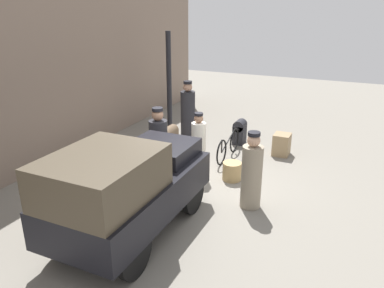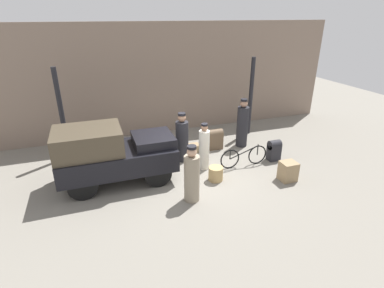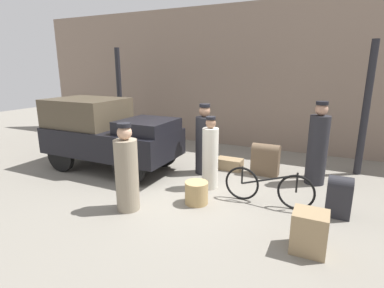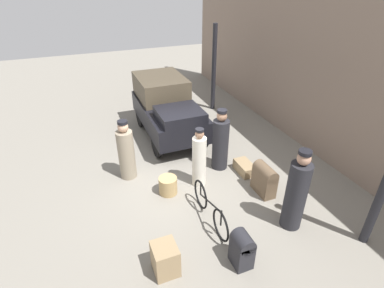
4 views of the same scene
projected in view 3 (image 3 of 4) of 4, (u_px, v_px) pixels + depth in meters
name	position (u px, v px, depth m)	size (l,w,h in m)	color
ground_plane	(180.00, 186.00, 6.70)	(30.00, 30.00, 0.00)	gray
station_building_facade	(238.00, 78.00, 9.70)	(16.00, 0.15, 4.50)	gray
canopy_pillar_left	(120.00, 97.00, 10.11)	(0.17, 0.17, 3.20)	black
canopy_pillar_right	(366.00, 110.00, 7.08)	(0.17, 0.17, 3.20)	black
truck	(106.00, 131.00, 7.68)	(3.41, 1.62, 1.79)	black
bicycle	(268.00, 187.00, 5.73)	(1.71, 0.04, 0.73)	black
wicker_basket	(196.00, 193.00, 5.80)	(0.45, 0.45, 0.44)	tan
porter_standing_middle	(204.00, 142.00, 7.36)	(0.44, 0.44, 1.73)	#232328
porter_with_bicycle	(318.00, 147.00, 6.67)	(0.43, 0.43, 1.87)	#232328
porter_carrying_trunk	(127.00, 172.00, 5.44)	(0.42, 0.42, 1.64)	gray
conductor_in_dark_uniform	(210.00, 156.00, 6.45)	(0.35, 0.35, 1.58)	silver
suitcase_black_upright	(229.00, 164.00, 7.77)	(0.66, 0.38, 0.28)	#937A56
suitcase_small_leather	(309.00, 232.00, 4.27)	(0.48, 0.44, 0.61)	#937A56
trunk_umber_medium	(339.00, 195.00, 5.28)	(0.41, 0.33, 0.74)	#232328
trunk_barrel_dark	(265.00, 159.00, 7.31)	(0.66, 0.32, 0.78)	brown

